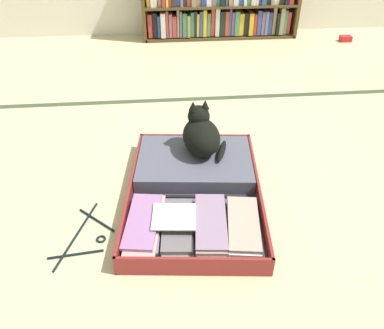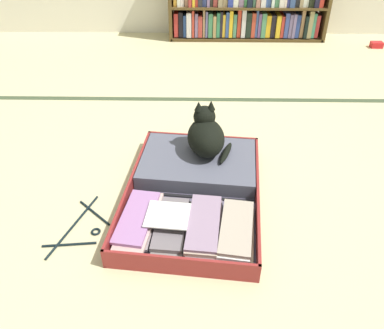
{
  "view_description": "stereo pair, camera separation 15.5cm",
  "coord_description": "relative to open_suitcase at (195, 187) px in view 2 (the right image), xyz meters",
  "views": [
    {
      "loc": [
        -0.28,
        -1.43,
        1.22
      ],
      "look_at": [
        -0.16,
        0.0,
        0.17
      ],
      "focal_mm": 36.79,
      "sensor_mm": 36.0,
      "label": 1
    },
    {
      "loc": [
        -0.13,
        -1.44,
        1.22
      ],
      "look_at": [
        -0.16,
        0.0,
        0.17
      ],
      "focal_mm": 36.79,
      "sensor_mm": 36.0,
      "label": 2
    }
  ],
  "objects": [
    {
      "name": "ground_plane",
      "position": [
        0.14,
        0.0,
        -0.04
      ],
      "size": [
        10.0,
        10.0,
        0.0
      ],
      "primitive_type": "plane",
      "color": "#C8BE8E"
    },
    {
      "name": "tatami_border",
      "position": [
        0.14,
        0.98,
        -0.04
      ],
      "size": [
        4.8,
        0.05,
        0.0
      ],
      "color": "#3C4931",
      "rests_on": "ground_plane"
    },
    {
      "name": "open_suitcase",
      "position": [
        0.0,
        0.0,
        0.0
      ],
      "size": [
        0.68,
        0.92,
        0.09
      ],
      "color": "maroon",
      "rests_on": "ground_plane"
    },
    {
      "name": "black_cat",
      "position": [
        0.05,
        0.23,
        0.15
      ],
      "size": [
        0.25,
        0.28,
        0.26
      ],
      "color": "black",
      "rests_on": "open_suitcase"
    },
    {
      "name": "clothes_hanger",
      "position": [
        -0.49,
        -0.24,
        -0.04
      ],
      "size": [
        0.26,
        0.38,
        0.01
      ],
      "color": "black",
      "rests_on": "ground_plane"
    },
    {
      "name": "small_red_pouch",
      "position": [
        1.59,
        2.03,
        -0.02
      ],
      "size": [
        0.1,
        0.07,
        0.05
      ],
      "color": "red",
      "rests_on": "ground_plane"
    }
  ]
}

